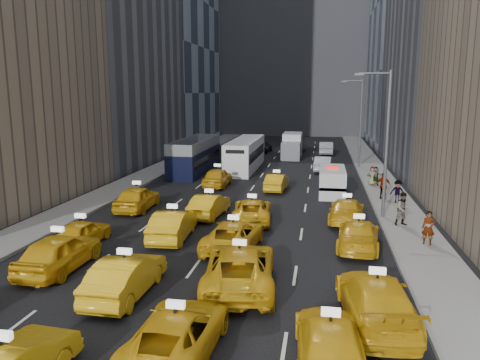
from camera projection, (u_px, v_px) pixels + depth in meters
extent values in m
plane|color=black|center=(180.00, 287.00, 18.83)|extent=(160.00, 160.00, 0.00)
cube|color=gray|center=(152.00, 173.00, 44.79)|extent=(3.00, 90.00, 0.15)
cube|color=gray|center=(378.00, 180.00, 41.24)|extent=(3.00, 90.00, 0.15)
cube|color=slate|center=(166.00, 173.00, 44.54)|extent=(0.15, 90.00, 0.18)
cube|color=slate|center=(361.00, 179.00, 41.48)|extent=(0.15, 90.00, 0.18)
cube|color=#2D3847|center=(152.00, 3.00, 70.66)|extent=(16.00, 22.00, 42.00)
cube|color=slate|center=(295.00, 23.00, 84.81)|extent=(30.00, 12.00, 40.00)
cylinder|color=#595B60|center=(387.00, 147.00, 28.04)|extent=(0.20, 0.20, 9.00)
cylinder|color=#595B60|center=(375.00, 73.00, 27.39)|extent=(1.80, 0.12, 0.12)
cube|color=slate|center=(359.00, 74.00, 27.55)|extent=(0.50, 0.22, 0.12)
cylinder|color=#595B60|center=(361.00, 124.00, 47.40)|extent=(0.20, 0.20, 9.00)
cylinder|color=#595B60|center=(353.00, 81.00, 46.75)|extent=(1.80, 0.12, 0.12)
cube|color=slate|center=(344.00, 81.00, 46.91)|extent=(0.50, 0.22, 0.12)
imported|color=gold|center=(176.00, 333.00, 13.81)|extent=(2.49, 5.12, 1.40)
imported|color=gold|center=(330.00, 342.00, 13.35)|extent=(2.24, 4.94, 1.40)
imported|color=gold|center=(59.00, 252.00, 20.46)|extent=(2.03, 4.89, 1.66)
imported|color=gold|center=(126.00, 276.00, 17.91)|extent=(1.72, 4.75, 1.56)
imported|color=gold|center=(240.00, 267.00, 18.69)|extent=(3.44, 6.23, 1.65)
imported|color=gold|center=(376.00, 300.00, 15.82)|extent=(2.71, 5.75, 1.62)
imported|color=gold|center=(81.00, 233.00, 23.76)|extent=(1.75, 4.04, 1.36)
imported|color=gold|center=(173.00, 225.00, 24.83)|extent=(1.96, 4.87, 1.57)
imported|color=gold|center=(234.00, 235.00, 23.24)|extent=(2.68, 5.24, 1.41)
imported|color=gold|center=(358.00, 234.00, 23.39)|extent=(2.45, 5.08, 1.43)
imported|color=gold|center=(137.00, 198.00, 30.97)|extent=(2.05, 4.82, 1.63)
imported|color=gold|center=(209.00, 205.00, 29.31)|extent=(1.90, 4.50, 1.44)
imported|color=gold|center=(252.00, 210.00, 28.28)|extent=(2.73, 5.07, 1.35)
imported|color=gold|center=(346.00, 210.00, 28.22)|extent=(2.43, 4.98, 1.40)
imported|color=gold|center=(218.00, 177.00, 38.68)|extent=(1.88, 4.59, 1.56)
imported|color=gold|center=(276.00, 182.00, 37.14)|extent=(1.67, 4.13, 1.33)
cube|color=silver|center=(332.00, 181.00, 35.67)|extent=(2.56, 5.22, 2.00)
cylinder|color=black|center=(321.00, 193.00, 34.36)|extent=(0.28, 0.80, 0.80)
cylinder|color=black|center=(343.00, 194.00, 34.09)|extent=(0.28, 0.80, 0.80)
cylinder|color=black|center=(321.00, 185.00, 37.47)|extent=(0.28, 0.80, 0.80)
cylinder|color=black|center=(342.00, 185.00, 37.20)|extent=(0.28, 0.80, 0.80)
cube|color=navy|center=(332.00, 183.00, 35.69)|extent=(2.59, 5.23, 0.23)
cube|color=red|center=(333.00, 167.00, 35.47)|extent=(0.95, 0.44, 0.15)
cube|color=black|center=(195.00, 156.00, 45.59)|extent=(3.10, 11.15, 3.21)
cylinder|color=black|center=(170.00, 174.00, 41.50)|extent=(0.28, 1.10, 1.10)
cylinder|color=black|center=(194.00, 175.00, 41.13)|extent=(0.28, 1.10, 1.10)
cylinder|color=black|center=(197.00, 159.00, 50.44)|extent=(0.28, 1.10, 1.10)
cylinder|color=black|center=(217.00, 160.00, 50.07)|extent=(0.28, 1.10, 1.10)
cube|color=silver|center=(245.00, 154.00, 47.40)|extent=(2.85, 11.73, 3.01)
cylinder|color=black|center=(225.00, 171.00, 43.00)|extent=(0.28, 1.10, 1.10)
cylinder|color=black|center=(248.00, 172.00, 42.64)|extent=(0.28, 1.10, 1.10)
cylinder|color=black|center=(243.00, 157.00, 52.53)|extent=(0.28, 1.10, 1.10)
cylinder|color=black|center=(262.00, 157.00, 52.17)|extent=(0.28, 1.10, 1.10)
cube|color=silver|center=(292.00, 146.00, 55.59)|extent=(2.16, 6.27, 2.86)
cylinder|color=black|center=(283.00, 155.00, 53.75)|extent=(0.28, 1.10, 1.10)
cylinder|color=black|center=(299.00, 156.00, 53.44)|extent=(0.28, 1.10, 1.10)
cylinder|color=black|center=(286.00, 151.00, 58.07)|extent=(0.28, 1.10, 1.10)
cylinder|color=black|center=(300.00, 151.00, 57.76)|extent=(0.28, 1.10, 1.10)
imported|color=#B7B8BF|center=(323.00, 164.00, 46.16)|extent=(1.87, 4.60, 1.48)
imported|color=black|center=(233.00, 148.00, 59.46)|extent=(3.01, 5.40, 1.43)
imported|color=gray|center=(298.00, 146.00, 61.49)|extent=(2.33, 4.83, 1.35)
imported|color=black|center=(263.00, 147.00, 60.48)|extent=(2.17, 4.54, 1.50)
imported|color=#9B9FA3|center=(326.00, 148.00, 58.71)|extent=(1.72, 4.79, 1.57)
imported|color=gray|center=(428.00, 228.00, 23.45)|extent=(0.72, 0.58, 1.72)
imported|color=gray|center=(403.00, 209.00, 26.82)|extent=(1.05, 0.78, 1.93)
imported|color=gray|center=(398.00, 192.00, 32.28)|extent=(1.07, 0.53, 1.60)
imported|color=gray|center=(383.00, 186.00, 33.57)|extent=(1.17, 0.66, 1.90)
imported|color=gray|center=(372.00, 176.00, 38.47)|extent=(0.78, 0.44, 1.57)
imported|color=gray|center=(376.00, 176.00, 38.35)|extent=(1.43, 0.42, 1.54)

